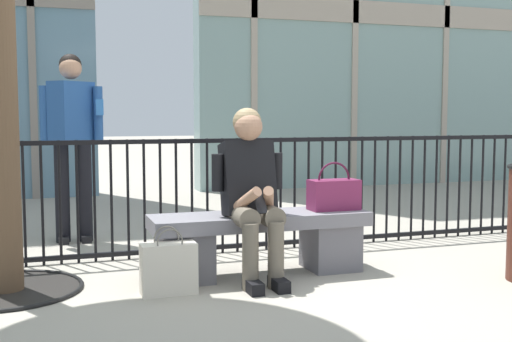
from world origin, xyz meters
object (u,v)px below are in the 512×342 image
Objects in this scene: bystander_at_railing at (72,133)px; handbag_on_bench at (334,194)px; stone_bench at (260,238)px; seated_person_with_phone at (251,188)px; shopping_bag at (169,268)px.

handbag_on_bench is at bearing -43.20° from bystander_at_railing.
stone_bench is 2.21m from bystander_at_railing.
handbag_on_bench is at bearing -0.99° from stone_bench.
seated_person_with_phone reaches higher than handbag_on_bench.
handbag_on_bench is 1.40m from shopping_bag.
shopping_bag is (-0.62, -0.16, -0.48)m from seated_person_with_phone.
seated_person_with_phone is 2.16m from bystander_at_railing.
shopping_bag is (-1.31, -0.28, -0.40)m from handbag_on_bench.
stone_bench is at bearing 49.52° from seated_person_with_phone.
bystander_at_railing is (-1.81, 1.70, 0.43)m from handbag_on_bench.
seated_person_with_phone is at bearing -130.48° from stone_bench.
handbag_on_bench reaches higher than shopping_bag.
seated_person_with_phone reaches higher than stone_bench.
bystander_at_railing is at bearing 121.63° from seated_person_with_phone.
handbag_on_bench reaches higher than stone_bench.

